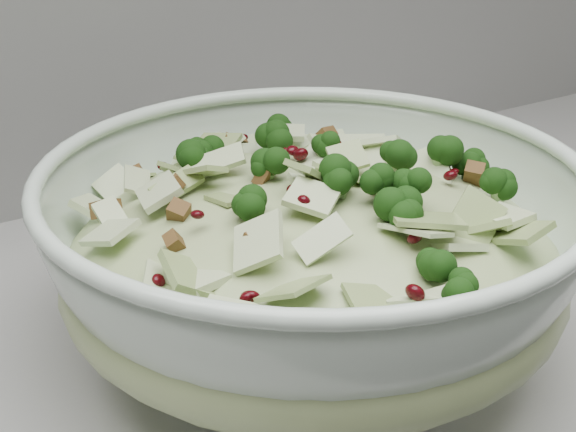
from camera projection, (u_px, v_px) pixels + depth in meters
name	position (u px, v px, depth m)	size (l,w,h in m)	color
mixing_bowl	(312.00, 260.00, 0.60)	(0.41, 0.41, 0.16)	silver
salad	(313.00, 229.00, 0.59)	(0.48, 0.48, 0.16)	#B4C587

